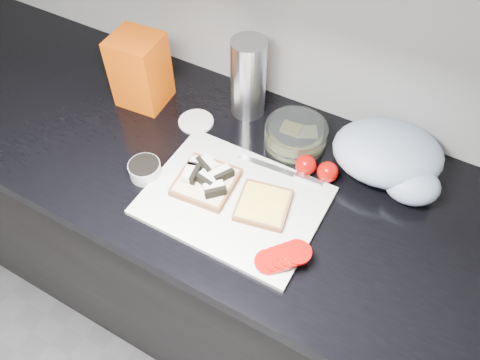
% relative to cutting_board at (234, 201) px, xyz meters
% --- Properties ---
extents(base_cabinet, '(3.50, 0.60, 0.86)m').
position_rel_cutting_board_xyz_m(base_cabinet, '(-0.03, 0.09, -0.48)').
color(base_cabinet, black).
rests_on(base_cabinet, ground).
extents(countertop, '(3.50, 0.64, 0.04)m').
position_rel_cutting_board_xyz_m(countertop, '(-0.03, 0.09, -0.03)').
color(countertop, black).
rests_on(countertop, base_cabinet).
extents(cutting_board, '(0.40, 0.30, 0.01)m').
position_rel_cutting_board_xyz_m(cutting_board, '(0.00, 0.00, 0.00)').
color(cutting_board, silver).
rests_on(cutting_board, countertop).
extents(bread_left, '(0.15, 0.15, 0.04)m').
position_rel_cutting_board_xyz_m(bread_left, '(-0.08, 0.01, 0.02)').
color(bread_left, beige).
rests_on(bread_left, cutting_board).
extents(bread_right, '(0.14, 0.14, 0.02)m').
position_rel_cutting_board_xyz_m(bread_right, '(0.07, 0.01, 0.01)').
color(bread_right, beige).
rests_on(bread_right, cutting_board).
extents(tomato_slices, '(0.12, 0.11, 0.03)m').
position_rel_cutting_board_xyz_m(tomato_slices, '(0.17, -0.09, 0.02)').
color(tomato_slices, '#A40603').
rests_on(tomato_slices, cutting_board).
extents(knife, '(0.22, 0.03, 0.01)m').
position_rel_cutting_board_xyz_m(knife, '(0.08, 0.13, 0.01)').
color(knife, '#B5B5BA').
rests_on(knife, cutting_board).
extents(seed_tub, '(0.08, 0.08, 0.04)m').
position_rel_cutting_board_xyz_m(seed_tub, '(-0.23, -0.03, 0.02)').
color(seed_tub, '#ABB1B1').
rests_on(seed_tub, countertop).
extents(tub_lid, '(0.10, 0.10, 0.01)m').
position_rel_cutting_board_xyz_m(tub_lid, '(-0.22, 0.18, -0.00)').
color(tub_lid, silver).
rests_on(tub_lid, countertop).
extents(glass_bowl, '(0.16, 0.16, 0.07)m').
position_rel_cutting_board_xyz_m(glass_bowl, '(0.05, 0.23, 0.03)').
color(glass_bowl, silver).
rests_on(glass_bowl, countertop).
extents(bread_bag, '(0.14, 0.13, 0.20)m').
position_rel_cutting_board_xyz_m(bread_bag, '(-0.39, 0.19, 0.09)').
color(bread_bag, '#D43B03').
rests_on(bread_bag, countertop).
extents(steel_canister, '(0.09, 0.09, 0.22)m').
position_rel_cutting_board_xyz_m(steel_canister, '(-0.12, 0.29, 0.10)').
color(steel_canister, silver).
rests_on(steel_canister, countertop).
extents(grocery_bag, '(0.31, 0.27, 0.12)m').
position_rel_cutting_board_xyz_m(grocery_bag, '(0.28, 0.26, 0.05)').
color(grocery_bag, '#A4B0CA').
rests_on(grocery_bag, countertop).
extents(whole_tomatoes, '(0.11, 0.06, 0.05)m').
position_rel_cutting_board_xyz_m(whole_tomatoes, '(0.13, 0.17, 0.02)').
color(whole_tomatoes, '#A40603').
rests_on(whole_tomatoes, countertop).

